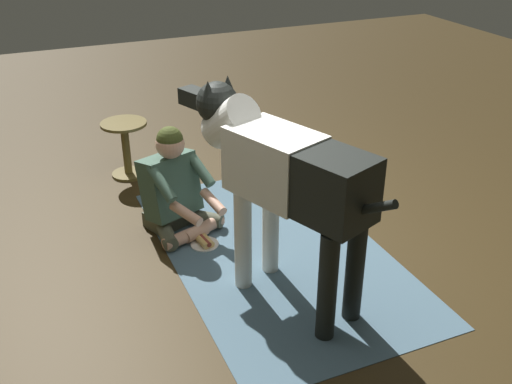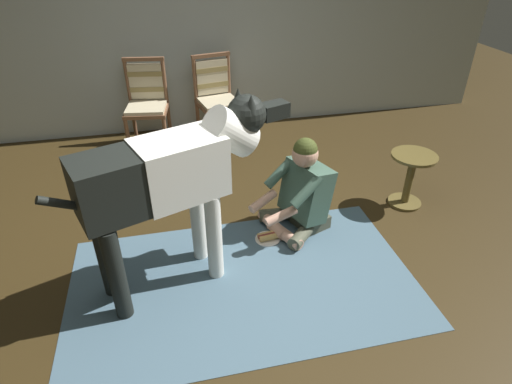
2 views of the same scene
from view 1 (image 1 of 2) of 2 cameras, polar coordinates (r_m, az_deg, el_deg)
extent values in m
plane|color=#332712|center=(4.35, -0.69, -5.67)|extent=(13.10, 13.10, 0.00)
cube|color=#476272|center=(4.35, 1.91, -5.65)|extent=(2.48, 1.46, 0.01)
cube|color=#4D503E|center=(4.70, -8.22, -2.37)|extent=(0.35, 0.40, 0.12)
cylinder|color=#4D503E|center=(4.66, -5.52, -2.38)|extent=(0.36, 0.36, 0.11)
cylinder|color=tan|center=(4.53, -5.00, -3.43)|extent=(0.24, 0.37, 0.09)
cylinder|color=#4D503E|center=(4.51, -8.58, -3.73)|extent=(0.41, 0.14, 0.11)
cylinder|color=tan|center=(4.44, -6.69, -4.21)|extent=(0.19, 0.37, 0.09)
cube|color=#3D5A4B|center=(4.53, -8.17, 0.65)|extent=(0.42, 0.48, 0.50)
cylinder|color=#3D5A4B|center=(4.46, -5.34, 2.20)|extent=(0.30, 0.18, 0.24)
cylinder|color=tan|center=(4.38, -4.08, -0.93)|extent=(0.28, 0.13, 0.12)
cylinder|color=#3D5A4B|center=(4.28, -8.96, 0.78)|extent=(0.30, 0.18, 0.24)
cylinder|color=tan|center=(4.24, -6.65, -2.05)|extent=(0.27, 0.19, 0.12)
sphere|color=tan|center=(4.36, -8.16, 4.50)|extent=(0.21, 0.21, 0.21)
sphere|color=#3C451C|center=(4.35, -8.19, 4.95)|extent=(0.19, 0.19, 0.19)
cylinder|color=silver|center=(3.83, -1.24, -4.58)|extent=(0.11, 0.11, 0.69)
cylinder|color=silver|center=(3.98, 1.40, -3.24)|extent=(0.11, 0.11, 0.69)
cylinder|color=black|center=(3.44, 6.80, -8.99)|extent=(0.11, 0.11, 0.69)
cylinder|color=black|center=(3.61, 9.36, -7.28)|extent=(0.11, 0.11, 0.69)
cube|color=silver|center=(3.55, 1.76, 2.76)|extent=(0.64, 0.53, 0.40)
cube|color=black|center=(3.30, 7.00, 0.54)|extent=(0.57, 0.49, 0.38)
cylinder|color=silver|center=(3.75, -2.41, 6.67)|extent=(0.46, 0.38, 0.39)
sphere|color=black|center=(3.80, -3.71, 8.47)|extent=(0.27, 0.27, 0.27)
cube|color=black|center=(3.98, -5.85, 8.93)|extent=(0.23, 0.18, 0.11)
cone|color=black|center=(3.71, -4.57, 9.59)|extent=(0.12, 0.12, 0.12)
cone|color=black|center=(3.81, -2.69, 10.13)|extent=(0.12, 0.12, 0.12)
cylinder|color=black|center=(3.19, 10.50, -1.61)|extent=(0.35, 0.17, 0.23)
cylinder|color=white|center=(4.44, -4.90, -4.96)|extent=(0.21, 0.21, 0.01)
cylinder|color=#DEB364|center=(4.43, -4.66, -4.56)|extent=(0.16, 0.07, 0.05)
cylinder|color=#DEB364|center=(4.41, -5.16, -4.71)|extent=(0.16, 0.07, 0.05)
cylinder|color=maroon|center=(4.42, -4.92, -4.55)|extent=(0.17, 0.06, 0.04)
cylinder|color=brown|center=(5.47, -12.20, 3.87)|extent=(0.07, 0.07, 0.48)
cylinder|color=brown|center=(5.57, -11.97, 1.71)|extent=(0.30, 0.30, 0.02)
cylinder|color=brown|center=(5.38, -12.47, 6.35)|extent=(0.40, 0.40, 0.03)
camera|label=2|loc=(4.77, 32.10, 21.56)|focal=29.65mm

